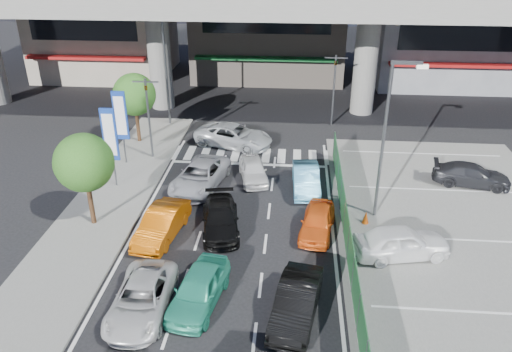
# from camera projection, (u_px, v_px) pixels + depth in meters

# --- Properties ---
(ground) EXTENTS (120.00, 120.00, 0.00)m
(ground) POSITION_uv_depth(u_px,v_px,m) (222.00, 283.00, 20.76)
(ground) COLOR black
(ground) RESTS_ON ground
(parking_lot) EXTENTS (12.00, 28.00, 0.06)m
(parking_lot) POSITION_uv_depth(u_px,v_px,m) (479.00, 266.00, 21.73)
(parking_lot) COLOR slate
(parking_lot) RESTS_ON ground
(sidewalk_left) EXTENTS (4.00, 30.00, 0.12)m
(sidewalk_left) POSITION_uv_depth(u_px,v_px,m) (94.00, 223.00, 24.81)
(sidewalk_left) COLOR slate
(sidewalk_left) RESTS_ON ground
(fence_run) EXTENTS (0.16, 22.00, 1.80)m
(fence_run) POSITION_uv_depth(u_px,v_px,m) (350.00, 257.00, 20.86)
(fence_run) COLOR #1F5D2F
(fence_run) RESTS_ON ground
(building_west) EXTENTS (12.00, 10.90, 13.00)m
(building_west) POSITION_uv_depth(u_px,v_px,m) (102.00, 6.00, 47.47)
(building_west) COLOR #A19782
(building_west) RESTS_ON ground
(building_east) EXTENTS (12.00, 10.90, 12.00)m
(building_east) POSITION_uv_depth(u_px,v_px,m) (444.00, 15.00, 45.36)
(building_east) COLOR gray
(building_east) RESTS_ON ground
(traffic_light_left) EXTENTS (1.60, 1.24, 5.20)m
(traffic_light_left) POSITION_uv_depth(u_px,v_px,m) (147.00, 99.00, 30.13)
(traffic_light_left) COLOR #595B60
(traffic_light_left) RESTS_ON ground
(traffic_light_right) EXTENTS (1.60, 1.24, 5.20)m
(traffic_light_right) POSITION_uv_depth(u_px,v_px,m) (335.00, 73.00, 35.51)
(traffic_light_right) COLOR #595B60
(traffic_light_right) RESTS_ON ground
(street_lamp_right) EXTENTS (1.65, 0.22, 8.00)m
(street_lamp_right) POSITION_uv_depth(u_px,v_px,m) (388.00, 129.00, 23.44)
(street_lamp_right) COLOR #595B60
(street_lamp_right) RESTS_ON ground
(street_lamp_left) EXTENTS (1.65, 0.22, 8.00)m
(street_lamp_left) POSITION_uv_depth(u_px,v_px,m) (168.00, 61.00, 35.11)
(street_lamp_left) COLOR #595B60
(street_lamp_left) RESTS_ON ground
(signboard_near) EXTENTS (0.80, 0.14, 4.70)m
(signboard_near) POSITION_uv_depth(u_px,v_px,m) (110.00, 137.00, 27.03)
(signboard_near) COLOR #595B60
(signboard_near) RESTS_ON ground
(signboard_far) EXTENTS (0.80, 0.14, 4.70)m
(signboard_far) POSITION_uv_depth(u_px,v_px,m) (121.00, 118.00, 29.73)
(signboard_far) COLOR #595B60
(signboard_far) RESTS_ON ground
(tree_near) EXTENTS (2.80, 2.80, 4.80)m
(tree_near) POSITION_uv_depth(u_px,v_px,m) (84.00, 163.00, 23.31)
(tree_near) COLOR #382314
(tree_near) RESTS_ON ground
(tree_far) EXTENTS (2.80, 2.80, 4.80)m
(tree_far) POSITION_uv_depth(u_px,v_px,m) (134.00, 95.00, 32.72)
(tree_far) COLOR #382314
(tree_far) RESTS_ON ground
(sedan_white_mid_left) EXTENTS (2.12, 4.50, 1.24)m
(sedan_white_mid_left) POSITION_uv_depth(u_px,v_px,m) (142.00, 298.00, 18.98)
(sedan_white_mid_left) COLOR silver
(sedan_white_mid_left) RESTS_ON ground
(taxi_teal_mid) EXTENTS (2.30, 4.27, 1.38)m
(taxi_teal_mid) POSITION_uv_depth(u_px,v_px,m) (199.00, 289.00, 19.37)
(taxi_teal_mid) COLOR teal
(taxi_teal_mid) RESTS_ON ground
(hatch_black_mid_right) EXTENTS (2.17, 4.38, 1.38)m
(hatch_black_mid_right) POSITION_uv_depth(u_px,v_px,m) (296.00, 302.00, 18.70)
(hatch_black_mid_right) COLOR black
(hatch_black_mid_right) RESTS_ON ground
(taxi_orange_left) EXTENTS (2.07, 4.36, 1.38)m
(taxi_orange_left) POSITION_uv_depth(u_px,v_px,m) (162.00, 224.00, 23.58)
(taxi_orange_left) COLOR #C15707
(taxi_orange_left) RESTS_ON ground
(sedan_black_mid) EXTENTS (2.42, 4.48, 1.23)m
(sedan_black_mid) POSITION_uv_depth(u_px,v_px,m) (220.00, 219.00, 24.16)
(sedan_black_mid) COLOR black
(sedan_black_mid) RESTS_ON ground
(taxi_orange_right) EXTENTS (2.03, 3.87, 1.26)m
(taxi_orange_right) POSITION_uv_depth(u_px,v_px,m) (317.00, 221.00, 23.91)
(taxi_orange_right) COLOR orange
(taxi_orange_right) RESTS_ON ground
(wagon_silver_front_left) EXTENTS (3.22, 5.32, 1.38)m
(wagon_silver_front_left) POSITION_uv_depth(u_px,v_px,m) (200.00, 176.00, 28.10)
(wagon_silver_front_left) COLOR #A8A9B0
(wagon_silver_front_left) RESTS_ON ground
(sedan_white_front_mid) EXTENTS (2.22, 3.84, 1.23)m
(sedan_white_front_mid) POSITION_uv_depth(u_px,v_px,m) (253.00, 170.00, 28.96)
(sedan_white_front_mid) COLOR silver
(sedan_white_front_mid) RESTS_ON ground
(kei_truck_front_right) EXTENTS (1.61, 4.11, 1.33)m
(kei_truck_front_right) POSITION_uv_depth(u_px,v_px,m) (306.00, 179.00, 27.83)
(kei_truck_front_right) COLOR #51A4CF
(kei_truck_front_right) RESTS_ON ground
(crossing_wagon_silver) EXTENTS (5.72, 3.96, 1.45)m
(crossing_wagon_silver) POSITION_uv_depth(u_px,v_px,m) (234.00, 136.00, 33.38)
(crossing_wagon_silver) COLOR #B7BCC0
(crossing_wagon_silver) RESTS_ON ground
(parked_sedan_white) EXTENTS (4.53, 2.57, 1.45)m
(parked_sedan_white) POSITION_uv_depth(u_px,v_px,m) (401.00, 242.00, 22.06)
(parked_sedan_white) COLOR white
(parked_sedan_white) RESTS_ON parking_lot
(parked_sedan_dgrey) EXTENTS (4.48, 2.50, 1.23)m
(parked_sedan_dgrey) POSITION_uv_depth(u_px,v_px,m) (471.00, 175.00, 28.26)
(parked_sedan_dgrey) COLOR #28282D
(parked_sedan_dgrey) RESTS_ON parking_lot
(traffic_cone) EXTENTS (0.43, 0.43, 0.65)m
(traffic_cone) POSITION_uv_depth(u_px,v_px,m) (366.00, 217.00, 24.71)
(traffic_cone) COLOR #E9540C
(traffic_cone) RESTS_ON parking_lot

